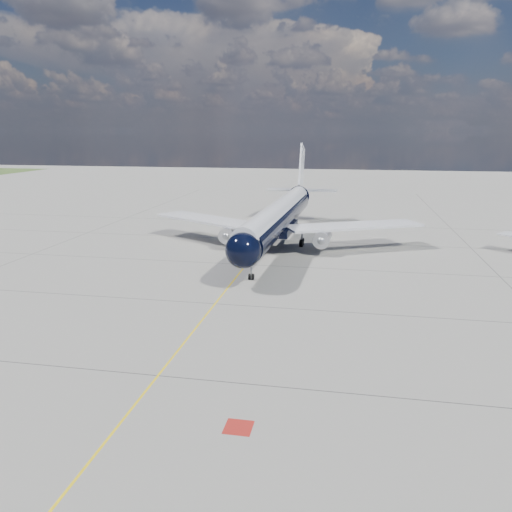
# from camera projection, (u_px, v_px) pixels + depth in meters

# --- Properties ---
(ground) EXTENTS (320.00, 320.00, 0.00)m
(ground) POSITION_uv_depth(u_px,v_px,m) (254.00, 255.00, 67.69)
(ground) COLOR gray
(ground) RESTS_ON ground
(taxiway_centerline) EXTENTS (0.16, 160.00, 0.01)m
(taxiway_centerline) POSITION_uv_depth(u_px,v_px,m) (246.00, 265.00, 62.93)
(taxiway_centerline) COLOR yellow
(taxiway_centerline) RESTS_ON ground
(red_marking) EXTENTS (1.60, 1.60, 0.01)m
(red_marking) POSITION_uv_depth(u_px,v_px,m) (238.00, 427.00, 28.34)
(red_marking) COLOR maroon
(red_marking) RESTS_ON ground
(main_airliner) EXTENTS (40.78, 49.63, 14.34)m
(main_airliner) POSITION_uv_depth(u_px,v_px,m) (280.00, 215.00, 72.51)
(main_airliner) COLOR black
(main_airliner) RESTS_ON ground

